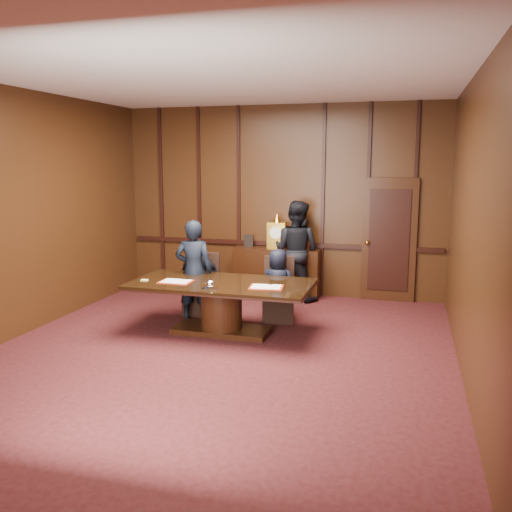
{
  "coord_description": "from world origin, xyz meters",
  "views": [
    {
      "loc": [
        2.32,
        -6.34,
        2.48
      ],
      "look_at": [
        0.09,
        1.52,
        1.05
      ],
      "focal_mm": 38.0,
      "sensor_mm": 36.0,
      "label": 1
    }
  ],
  "objects": [
    {
      "name": "sideboard",
      "position": [
        0.0,
        3.26,
        0.49
      ],
      "size": [
        1.6,
        0.45,
        1.54
      ],
      "color": "black",
      "rests_on": "ground"
    },
    {
      "name": "signatory_left",
      "position": [
        -0.89,
        1.67,
        0.62
      ],
      "size": [
        0.73,
        0.31,
        1.24
      ],
      "primitive_type": "imported",
      "rotation": [
        0.0,
        0.0,
        3.14
      ],
      "color": "black",
      "rests_on": "ground"
    },
    {
      "name": "chair_left",
      "position": [
        -0.89,
        1.74,
        0.29
      ],
      "size": [
        0.5,
        0.5,
        0.99
      ],
      "rotation": [
        0.0,
        0.0,
        -0.04
      ],
      "color": "black",
      "rests_on": "ground"
    },
    {
      "name": "inkstand",
      "position": [
        -0.24,
        0.42,
        0.81
      ],
      "size": [
        0.2,
        0.14,
        0.12
      ],
      "color": "white",
      "rests_on": "conference_table"
    },
    {
      "name": "witness_right",
      "position": [
        0.4,
        3.1,
        0.9
      ],
      "size": [
        1.02,
        0.88,
        1.8
      ],
      "primitive_type": "imported",
      "rotation": [
        0.0,
        0.0,
        2.89
      ],
      "color": "black",
      "rests_on": "ground"
    },
    {
      "name": "chair_right",
      "position": [
        0.4,
        1.74,
        0.29
      ],
      "size": [
        0.57,
        0.57,
        0.99
      ],
      "rotation": [
        0.0,
        0.0,
        0.2
      ],
      "color": "black",
      "rests_on": "ground"
    },
    {
      "name": "signatory_right",
      "position": [
        0.41,
        1.67,
        0.57
      ],
      "size": [
        0.6,
        0.42,
        1.15
      ],
      "primitive_type": "imported",
      "rotation": [
        0.0,
        0.0,
        3.04
      ],
      "color": "black",
      "rests_on": "ground"
    },
    {
      "name": "witness_left",
      "position": [
        -0.86,
        1.32,
        0.8
      ],
      "size": [
        0.64,
        0.47,
        1.6
      ],
      "primitive_type": "imported",
      "rotation": [
        0.0,
        0.0,
        3.3
      ],
      "color": "black",
      "rests_on": "ground"
    },
    {
      "name": "conference_table",
      "position": [
        -0.24,
        0.87,
        0.51
      ],
      "size": [
        2.62,
        1.32,
        0.76
      ],
      "color": "black",
      "rests_on": "ground"
    },
    {
      "name": "room",
      "position": [
        0.07,
        0.14,
        1.72
      ],
      "size": [
        7.0,
        7.04,
        3.5
      ],
      "color": "black",
      "rests_on": "ground"
    },
    {
      "name": "notepad",
      "position": [
        -1.36,
        0.66,
        0.77
      ],
      "size": [
        0.1,
        0.07,
        0.01
      ],
      "primitive_type": "cube",
      "rotation": [
        0.0,
        0.0,
        -0.01
      ],
      "color": "#FDE87B",
      "rests_on": "conference_table"
    },
    {
      "name": "folder_left",
      "position": [
        -0.87,
        0.69,
        0.77
      ],
      "size": [
        0.46,
        0.33,
        0.02
      ],
      "rotation": [
        0.0,
        0.0,
        -0.0
      ],
      "color": "#A4260F",
      "rests_on": "conference_table"
    },
    {
      "name": "folder_right",
      "position": [
        0.47,
        0.71,
        0.77
      ],
      "size": [
        0.5,
        0.38,
        0.02
      ],
      "rotation": [
        0.0,
        0.0,
        0.12
      ],
      "color": "#A4260F",
      "rests_on": "conference_table"
    }
  ]
}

